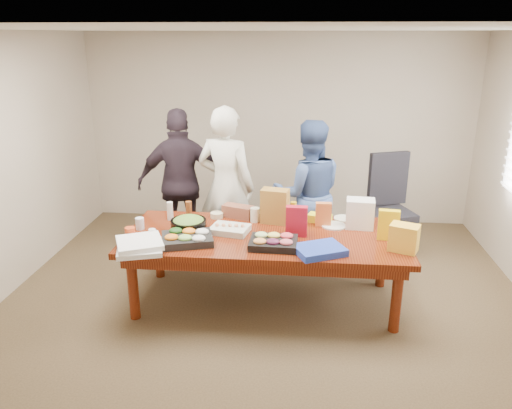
# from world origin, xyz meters

# --- Properties ---
(floor) EXTENTS (5.50, 5.00, 0.02)m
(floor) POSITION_xyz_m (0.00, 0.00, -0.01)
(floor) COLOR #47301E
(floor) RESTS_ON ground
(ceiling) EXTENTS (5.50, 5.00, 0.02)m
(ceiling) POSITION_xyz_m (0.00, 0.00, 2.71)
(ceiling) COLOR white
(ceiling) RESTS_ON wall_back
(wall_back) EXTENTS (5.50, 0.04, 2.70)m
(wall_back) POSITION_xyz_m (0.00, 2.50, 1.35)
(wall_back) COLOR beige
(wall_back) RESTS_ON floor
(wall_front) EXTENTS (5.50, 0.04, 2.70)m
(wall_front) POSITION_xyz_m (0.00, -2.50, 1.35)
(wall_front) COLOR beige
(wall_front) RESTS_ON floor
(conference_table) EXTENTS (2.80, 1.20, 0.75)m
(conference_table) POSITION_xyz_m (0.00, 0.00, 0.38)
(conference_table) COLOR #4C1C0F
(conference_table) RESTS_ON floor
(office_chair) EXTENTS (0.80, 0.80, 1.23)m
(office_chair) POSITION_xyz_m (1.43, 1.26, 0.61)
(office_chair) COLOR black
(office_chair) RESTS_ON floor
(person_center) EXTENTS (0.79, 0.62, 1.91)m
(person_center) POSITION_xyz_m (-0.53, 0.93, 0.95)
(person_center) COLOR silver
(person_center) RESTS_ON floor
(person_right) EXTENTS (0.94, 0.78, 1.75)m
(person_right) POSITION_xyz_m (0.43, 0.98, 0.88)
(person_right) COLOR #3A528A
(person_right) RESTS_ON floor
(person_left) EXTENTS (1.13, 0.62, 1.83)m
(person_left) POSITION_xyz_m (-1.12, 1.15, 0.92)
(person_left) COLOR #291E27
(person_left) RESTS_ON floor
(veggie_tray) EXTENTS (0.56, 0.49, 0.07)m
(veggie_tray) POSITION_xyz_m (-0.74, -0.27, 0.79)
(veggie_tray) COLOR black
(veggie_tray) RESTS_ON conference_table
(fruit_tray) EXTENTS (0.46, 0.36, 0.07)m
(fruit_tray) POSITION_xyz_m (0.10, -0.28, 0.78)
(fruit_tray) COLOR black
(fruit_tray) RESTS_ON conference_table
(sheet_cake) EXTENTS (0.42, 0.35, 0.07)m
(sheet_cake) POSITION_xyz_m (-0.36, 0.02, 0.78)
(sheet_cake) COLOR beige
(sheet_cake) RESTS_ON conference_table
(salad_bowl) EXTENTS (0.37, 0.37, 0.12)m
(salad_bowl) POSITION_xyz_m (-0.79, 0.03, 0.81)
(salad_bowl) COLOR black
(salad_bowl) RESTS_ON conference_table
(chip_bag_blue) EXTENTS (0.53, 0.48, 0.06)m
(chip_bag_blue) POSITION_xyz_m (0.53, -0.41, 0.78)
(chip_bag_blue) COLOR #223EB2
(chip_bag_blue) RESTS_ON conference_table
(chip_bag_red) EXTENTS (0.21, 0.10, 0.31)m
(chip_bag_red) POSITION_xyz_m (0.31, 0.00, 0.90)
(chip_bag_red) COLOR #AE1327
(chip_bag_red) RESTS_ON conference_table
(chip_bag_yellow) EXTENTS (0.21, 0.11, 0.30)m
(chip_bag_yellow) POSITION_xyz_m (1.20, -0.01, 0.90)
(chip_bag_yellow) COLOR yellow
(chip_bag_yellow) RESTS_ON conference_table
(chip_bag_orange) EXTENTS (0.16, 0.08, 0.25)m
(chip_bag_orange) POSITION_xyz_m (0.58, 0.30, 0.88)
(chip_bag_orange) COLOR #D26A30
(chip_bag_orange) RESTS_ON conference_table
(mayo_jar) EXTENTS (0.10, 0.10, 0.15)m
(mayo_jar) POSITION_xyz_m (-0.14, 0.36, 0.83)
(mayo_jar) COLOR white
(mayo_jar) RESTS_ON conference_table
(mustard_bottle) EXTENTS (0.08, 0.08, 0.19)m
(mustard_bottle) POSITION_xyz_m (0.27, 0.49, 0.84)
(mustard_bottle) COLOR gold
(mustard_bottle) RESTS_ON conference_table
(dressing_bottle) EXTENTS (0.07, 0.07, 0.20)m
(dressing_bottle) POSITION_xyz_m (-0.86, 0.36, 0.85)
(dressing_bottle) COLOR brown
(dressing_bottle) RESTS_ON conference_table
(ranch_bottle) EXTENTS (0.08, 0.08, 0.20)m
(ranch_bottle) POSITION_xyz_m (-1.06, 0.33, 0.85)
(ranch_bottle) COLOR silver
(ranch_bottle) RESTS_ON conference_table
(banana_bunch) EXTENTS (0.28, 0.21, 0.08)m
(banana_bunch) POSITION_xyz_m (0.55, 0.41, 0.79)
(banana_bunch) COLOR #FBF31E
(banana_bunch) RESTS_ON conference_table
(bread_loaf) EXTENTS (0.36, 0.25, 0.13)m
(bread_loaf) POSITION_xyz_m (-0.34, 0.47, 0.82)
(bread_loaf) COLOR brown
(bread_loaf) RESTS_ON conference_table
(kraft_bag) EXTENTS (0.31, 0.22, 0.37)m
(kraft_bag) POSITION_xyz_m (0.07, 0.34, 0.93)
(kraft_bag) COLOR olive
(kraft_bag) RESTS_ON conference_table
(red_cup) EXTENTS (0.13, 0.13, 0.13)m
(red_cup) POSITION_xyz_m (-1.30, -0.27, 0.82)
(red_cup) COLOR #B83A15
(red_cup) RESTS_ON conference_table
(clear_cup_a) EXTENTS (0.09, 0.09, 0.10)m
(clear_cup_a) POSITION_xyz_m (-1.10, -0.21, 0.80)
(clear_cup_a) COLOR white
(clear_cup_a) RESTS_ON conference_table
(clear_cup_b) EXTENTS (0.11, 0.11, 0.12)m
(clear_cup_b) POSITION_xyz_m (-1.30, 0.03, 0.81)
(clear_cup_b) COLOR white
(clear_cup_b) RESTS_ON conference_table
(pizza_box_lower) EXTENTS (0.50, 0.50, 0.05)m
(pizza_box_lower) POSITION_xyz_m (-1.13, -0.50, 0.77)
(pizza_box_lower) COLOR silver
(pizza_box_lower) RESTS_ON conference_table
(pizza_box_upper) EXTENTS (0.53, 0.53, 0.05)m
(pizza_box_upper) POSITION_xyz_m (-1.14, -0.48, 0.82)
(pizza_box_upper) COLOR white
(pizza_box_upper) RESTS_ON pizza_box_lower
(plate_a) EXTENTS (0.31, 0.31, 0.01)m
(plate_a) POSITION_xyz_m (0.70, 0.29, 0.76)
(plate_a) COLOR white
(plate_a) RESTS_ON conference_table
(plate_b) EXTENTS (0.28, 0.28, 0.01)m
(plate_b) POSITION_xyz_m (0.82, 0.52, 0.76)
(plate_b) COLOR silver
(plate_b) RESTS_ON conference_table
(dip_bowl_a) EXTENTS (0.19, 0.19, 0.06)m
(dip_bowl_a) POSITION_xyz_m (0.05, 0.36, 0.78)
(dip_bowl_a) COLOR white
(dip_bowl_a) RESTS_ON conference_table
(dip_bowl_b) EXTENTS (0.17, 0.17, 0.06)m
(dip_bowl_b) POSITION_xyz_m (-0.57, 0.44, 0.78)
(dip_bowl_b) COLOR beige
(dip_bowl_b) RESTS_ON conference_table
(grocery_bag_white) EXTENTS (0.30, 0.23, 0.30)m
(grocery_bag_white) POSITION_xyz_m (0.96, 0.29, 0.90)
(grocery_bag_white) COLOR white
(grocery_bag_white) RESTS_ON conference_table
(grocery_bag_yellow) EXTENTS (0.30, 0.26, 0.25)m
(grocery_bag_yellow) POSITION_xyz_m (1.30, -0.27, 0.88)
(grocery_bag_yellow) COLOR yellow
(grocery_bag_yellow) RESTS_ON conference_table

